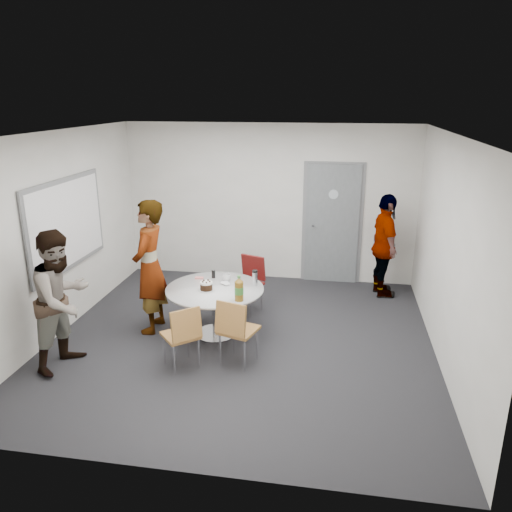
% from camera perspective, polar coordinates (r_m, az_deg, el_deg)
% --- Properties ---
extents(floor, '(5.00, 5.00, 0.00)m').
position_cam_1_polar(floor, '(6.78, -1.66, -9.58)').
color(floor, black).
rests_on(floor, ground).
extents(ceiling, '(5.00, 5.00, 0.00)m').
position_cam_1_polar(ceiling, '(6.03, -1.89, 13.82)').
color(ceiling, silver).
rests_on(ceiling, wall_back).
extents(wall_back, '(5.00, 0.00, 5.00)m').
position_cam_1_polar(wall_back, '(8.67, 1.48, 6.06)').
color(wall_back, silver).
rests_on(wall_back, floor).
extents(wall_left, '(0.00, 5.00, 5.00)m').
position_cam_1_polar(wall_left, '(7.18, -21.75, 2.27)').
color(wall_left, silver).
rests_on(wall_left, floor).
extents(wall_right, '(0.00, 5.00, 5.00)m').
position_cam_1_polar(wall_right, '(6.30, 21.15, 0.26)').
color(wall_right, silver).
rests_on(wall_right, floor).
extents(wall_front, '(5.00, 0.00, 5.00)m').
position_cam_1_polar(wall_front, '(4.02, -8.81, -8.62)').
color(wall_front, silver).
rests_on(wall_front, floor).
extents(door, '(1.02, 0.17, 2.12)m').
position_cam_1_polar(door, '(8.64, 8.69, 3.61)').
color(door, slate).
rests_on(door, wall_back).
extents(whiteboard, '(0.04, 1.90, 1.25)m').
position_cam_1_polar(whiteboard, '(7.30, -20.78, 3.44)').
color(whiteboard, slate).
rests_on(whiteboard, wall_left).
extents(table, '(1.31, 1.31, 1.01)m').
position_cam_1_polar(table, '(6.69, -4.49, -4.42)').
color(table, silver).
rests_on(table, floor).
extents(chair_near_left, '(0.56, 0.56, 0.81)m').
position_cam_1_polar(chair_near_left, '(5.96, -8.33, -8.60)').
color(chair_near_left, olive).
rests_on(chair_near_left, floor).
extents(chair_near_right, '(0.51, 0.54, 0.86)m').
position_cam_1_polar(chair_near_right, '(5.96, -2.39, -8.05)').
color(chair_near_right, olive).
rests_on(chair_near_right, floor).
extents(chair_far, '(0.52, 0.55, 0.85)m').
position_cam_1_polar(chair_far, '(7.48, -0.72, -2.55)').
color(chair_far, '#5B1312').
rests_on(chair_far, floor).
extents(person_main, '(0.45, 0.68, 1.84)m').
position_cam_1_polar(person_main, '(6.88, -12.05, -1.23)').
color(person_main, '#A5C6EA').
rests_on(person_main, floor).
extents(person_left, '(0.82, 0.95, 1.69)m').
position_cam_1_polar(person_left, '(6.29, -21.29, -4.68)').
color(person_left, white).
rests_on(person_left, floor).
extents(person_right, '(0.60, 1.04, 1.67)m').
position_cam_1_polar(person_right, '(8.21, 14.49, 1.12)').
color(person_right, black).
rests_on(person_right, floor).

